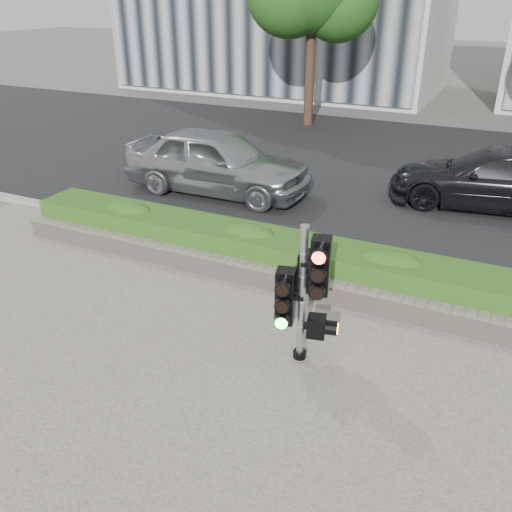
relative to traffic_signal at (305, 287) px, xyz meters
The scene contains 9 objects.
ground 1.43m from the traffic_signal, 164.39° to the right, with size 120.00×120.00×0.00m, color #51514C.
sidewalk 3.07m from the traffic_signal, 106.40° to the right, with size 16.00×11.00×0.03m, color #9E9389.
road 9.88m from the traffic_signal, 94.69° to the left, with size 60.00×13.00×0.02m, color black.
curb 3.23m from the traffic_signal, 105.33° to the left, with size 60.00×0.25×0.12m, color gray.
stone_wall 2.10m from the traffic_signal, 115.57° to the left, with size 12.00×0.32×0.34m, color gray.
hedge 2.59m from the traffic_signal, 109.02° to the left, with size 12.00×1.00×0.68m, color #4A902C.
traffic_signal is the anchor object (origin of this frame).
car_silver 7.34m from the traffic_signal, 128.71° to the left, with size 1.95×4.85×1.65m, color #9EA0A5.
car_dark 7.94m from the traffic_signal, 75.65° to the left, with size 1.99×4.90×1.42m, color black.
Camera 1 is at (2.97, -5.84, 4.79)m, focal length 38.00 mm.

